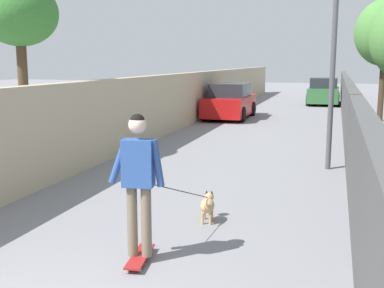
% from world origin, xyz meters
% --- Properties ---
extents(ground_plane, '(80.00, 80.00, 0.00)m').
position_xyz_m(ground_plane, '(14.00, 0.00, 0.00)').
color(ground_plane, gray).
extents(wall_left, '(48.00, 0.30, 2.04)m').
position_xyz_m(wall_left, '(12.00, 3.03, 1.02)').
color(wall_left, tan).
rests_on(wall_left, ground).
extents(fence_right, '(48.00, 0.30, 1.72)m').
position_xyz_m(fence_right, '(12.00, -3.03, 0.86)').
color(fence_right, '#4C4C4C').
rests_on(fence_right, ground).
extents(tree_left_near, '(1.83, 1.83, 4.39)m').
position_xyz_m(tree_left_near, '(7.50, 4.67, 3.55)').
color(tree_left_near, '#473523').
rests_on(tree_left_near, ground).
extents(lamp_post, '(0.36, 0.36, 4.74)m').
position_xyz_m(lamp_post, '(8.97, -2.48, 3.20)').
color(lamp_post, '#4C4C51').
rests_on(lamp_post, ground).
extents(skateboard, '(0.82, 0.31, 0.08)m').
position_xyz_m(skateboard, '(2.83, -0.31, 0.07)').
color(skateboard, maroon).
rests_on(skateboard, ground).
extents(person_skateboarder, '(0.27, 0.72, 1.80)m').
position_xyz_m(person_skateboarder, '(2.83, -0.31, 1.14)').
color(person_skateboarder, '#726651').
rests_on(person_skateboarder, skateboard).
extents(dog, '(2.03, 0.57, 1.06)m').
position_xyz_m(dog, '(4.56, -0.73, 0.28)').
color(dog, tan).
rests_on(dog, ground).
extents(car_near, '(3.99, 1.80, 1.54)m').
position_xyz_m(car_near, '(18.19, 1.88, 0.71)').
color(car_near, '#B71414').
rests_on(car_near, ground).
extents(car_far, '(3.89, 1.80, 1.54)m').
position_xyz_m(car_far, '(26.49, -1.88, 0.71)').
color(car_far, '#336B38').
rests_on(car_far, ground).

